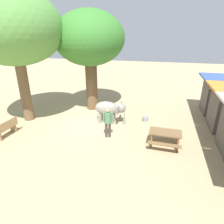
{
  "coord_description": "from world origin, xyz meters",
  "views": [
    {
      "loc": [
        9.9,
        4.28,
        5.06
      ],
      "look_at": [
        -0.24,
        1.6,
        0.8
      ],
      "focal_mm": 30.64,
      "sensor_mm": 36.0,
      "label": 1
    }
  ],
  "objects_px": {
    "picnic_table_near": "(165,135)",
    "feed_bucket": "(145,119)",
    "wooden_bench": "(6,128)",
    "person_handler": "(108,121)",
    "shade_tree_secondary": "(14,28)",
    "shade_tree_main": "(90,40)",
    "elephant": "(110,109)",
    "market_stall_blue": "(218,97)"
  },
  "relations": [
    {
      "from": "elephant",
      "to": "wooden_bench",
      "type": "bearing_deg",
      "value": -147.8
    },
    {
      "from": "wooden_bench",
      "to": "market_stall_blue",
      "type": "distance_m",
      "value": 13.26
    },
    {
      "from": "elephant",
      "to": "picnic_table_near",
      "type": "xyz_separation_m",
      "value": [
        1.94,
        3.28,
        -0.27
      ]
    },
    {
      "from": "elephant",
      "to": "shade_tree_main",
      "type": "distance_m",
      "value": 4.79
    },
    {
      "from": "shade_tree_main",
      "to": "market_stall_blue",
      "type": "xyz_separation_m",
      "value": [
        -1.39,
        8.58,
        -3.61
      ]
    },
    {
      "from": "shade_tree_main",
      "to": "market_stall_blue",
      "type": "height_order",
      "value": "shade_tree_main"
    },
    {
      "from": "elephant",
      "to": "wooden_bench",
      "type": "xyz_separation_m",
      "value": [
        3.08,
        -4.84,
        -0.38
      ]
    },
    {
      "from": "shade_tree_main",
      "to": "wooden_bench",
      "type": "bearing_deg",
      "value": -29.94
    },
    {
      "from": "picnic_table_near",
      "to": "elephant",
      "type": "bearing_deg",
      "value": 151.06
    },
    {
      "from": "wooden_bench",
      "to": "elephant",
      "type": "bearing_deg",
      "value": -55.85
    },
    {
      "from": "elephant",
      "to": "picnic_table_near",
      "type": "bearing_deg",
      "value": -30.78
    },
    {
      "from": "feed_bucket",
      "to": "person_handler",
      "type": "bearing_deg",
      "value": -34.17
    },
    {
      "from": "feed_bucket",
      "to": "wooden_bench",
      "type": "bearing_deg",
      "value": -61.23
    },
    {
      "from": "elephant",
      "to": "picnic_table_near",
      "type": "distance_m",
      "value": 3.82
    },
    {
      "from": "shade_tree_secondary",
      "to": "feed_bucket",
      "type": "xyz_separation_m",
      "value": [
        -1.6,
        7.24,
        -5.2
      ]
    },
    {
      "from": "market_stall_blue",
      "to": "feed_bucket",
      "type": "xyz_separation_m",
      "value": [
        2.7,
        -4.58,
        -0.98
      ]
    },
    {
      "from": "elephant",
      "to": "shade_tree_secondary",
      "type": "relative_size",
      "value": 0.26
    },
    {
      "from": "person_handler",
      "to": "shade_tree_secondary",
      "type": "height_order",
      "value": "shade_tree_secondary"
    },
    {
      "from": "person_handler",
      "to": "market_stall_blue",
      "type": "bearing_deg",
      "value": -68.67
    },
    {
      "from": "picnic_table_near",
      "to": "feed_bucket",
      "type": "relative_size",
      "value": 4.28
    },
    {
      "from": "shade_tree_main",
      "to": "shade_tree_secondary",
      "type": "bearing_deg",
      "value": -48.11
    },
    {
      "from": "picnic_table_near",
      "to": "market_stall_blue",
      "type": "height_order",
      "value": "market_stall_blue"
    },
    {
      "from": "elephant",
      "to": "market_stall_blue",
      "type": "bearing_deg",
      "value": 26.93
    },
    {
      "from": "feed_bucket",
      "to": "shade_tree_main",
      "type": "bearing_deg",
      "value": -108.13
    },
    {
      "from": "shade_tree_secondary",
      "to": "shade_tree_main",
      "type": "bearing_deg",
      "value": 131.89
    },
    {
      "from": "shade_tree_main",
      "to": "wooden_bench",
      "type": "xyz_separation_m",
      "value": [
        5.13,
        -2.95,
        -4.28
      ]
    },
    {
      "from": "shade_tree_main",
      "to": "wooden_bench",
      "type": "distance_m",
      "value": 7.3
    },
    {
      "from": "wooden_bench",
      "to": "picnic_table_near",
      "type": "bearing_deg",
      "value": -80.3
    },
    {
      "from": "shade_tree_main",
      "to": "elephant",
      "type": "bearing_deg",
      "value": 42.69
    },
    {
      "from": "shade_tree_secondary",
      "to": "market_stall_blue",
      "type": "height_order",
      "value": "shade_tree_secondary"
    },
    {
      "from": "person_handler",
      "to": "market_stall_blue",
      "type": "xyz_separation_m",
      "value": [
        -5.23,
        6.3,
        0.19
      ]
    },
    {
      "from": "wooden_bench",
      "to": "market_stall_blue",
      "type": "bearing_deg",
      "value": -58.84
    },
    {
      "from": "picnic_table_near",
      "to": "feed_bucket",
      "type": "bearing_deg",
      "value": 115.24
    },
    {
      "from": "elephant",
      "to": "person_handler",
      "type": "bearing_deg",
      "value": -77.84
    },
    {
      "from": "wooden_bench",
      "to": "picnic_table_near",
      "type": "xyz_separation_m",
      "value": [
        -1.14,
        8.12,
        0.12
      ]
    },
    {
      "from": "feed_bucket",
      "to": "elephant",
      "type": "bearing_deg",
      "value": -70.74
    },
    {
      "from": "wooden_bench",
      "to": "picnic_table_near",
      "type": "relative_size",
      "value": 0.92
    },
    {
      "from": "wooden_bench",
      "to": "feed_bucket",
      "type": "height_order",
      "value": "wooden_bench"
    },
    {
      "from": "wooden_bench",
      "to": "feed_bucket",
      "type": "bearing_deg",
      "value": -59.54
    },
    {
      "from": "person_handler",
      "to": "wooden_bench",
      "type": "distance_m",
      "value": 5.41
    },
    {
      "from": "elephant",
      "to": "shade_tree_main",
      "type": "xyz_separation_m",
      "value": [
        -2.05,
        -1.89,
        3.9
      ]
    },
    {
      "from": "elephant",
      "to": "market_stall_blue",
      "type": "distance_m",
      "value": 7.53
    }
  ]
}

